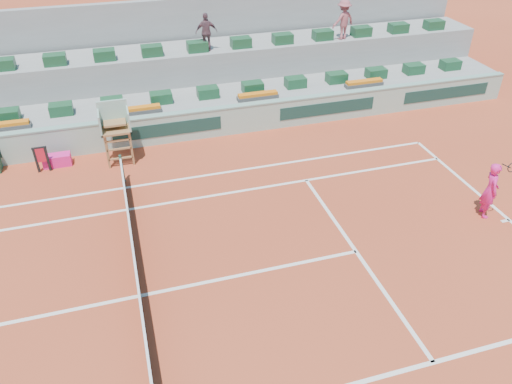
# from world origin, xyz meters

# --- Properties ---
(ground) EXTENTS (90.00, 90.00, 0.00)m
(ground) POSITION_xyz_m (0.00, 0.00, 0.00)
(ground) COLOR #A63A20
(ground) RESTS_ON ground
(seating_tier_lower) EXTENTS (36.00, 4.00, 1.20)m
(seating_tier_lower) POSITION_xyz_m (0.00, 10.70, 0.60)
(seating_tier_lower) COLOR #959592
(seating_tier_lower) RESTS_ON ground
(seating_tier_upper) EXTENTS (36.00, 2.40, 2.60)m
(seating_tier_upper) POSITION_xyz_m (0.00, 12.30, 1.30)
(seating_tier_upper) COLOR #959592
(seating_tier_upper) RESTS_ON ground
(stadium_back_wall) EXTENTS (36.00, 0.40, 4.40)m
(stadium_back_wall) POSITION_xyz_m (0.00, 13.90, 2.20)
(stadium_back_wall) COLOR #959592
(stadium_back_wall) RESTS_ON ground
(player_bag) EXTENTS (1.03, 0.46, 0.46)m
(player_bag) POSITION_xyz_m (-2.35, 7.81, 0.23)
(player_bag) COLOR #F11F86
(player_bag) RESTS_ON ground
(spectator_mid) EXTENTS (0.98, 0.46, 1.64)m
(spectator_mid) POSITION_xyz_m (4.44, 11.68, 3.42)
(spectator_mid) COLOR brown
(spectator_mid) RESTS_ON seating_tier_upper
(spectator_right) EXTENTS (1.30, 0.96, 1.80)m
(spectator_right) POSITION_xyz_m (10.91, 11.51, 3.50)
(spectator_right) COLOR #9E4F55
(spectator_right) RESTS_ON seating_tier_upper
(court_lines) EXTENTS (23.89, 11.09, 0.01)m
(court_lines) POSITION_xyz_m (0.00, 0.00, 0.01)
(court_lines) COLOR white
(court_lines) RESTS_ON ground
(tennis_net) EXTENTS (0.10, 11.97, 1.10)m
(tennis_net) POSITION_xyz_m (0.00, 0.00, 0.53)
(tennis_net) COLOR black
(tennis_net) RESTS_ON ground
(advertising_hoarding) EXTENTS (36.00, 0.34, 1.26)m
(advertising_hoarding) POSITION_xyz_m (0.02, 8.50, 0.63)
(advertising_hoarding) COLOR #93B9A7
(advertising_hoarding) RESTS_ON ground
(umpire_chair) EXTENTS (1.10, 0.90, 2.40)m
(umpire_chair) POSITION_xyz_m (0.00, 7.50, 1.54)
(umpire_chair) COLOR brown
(umpire_chair) RESTS_ON ground
(seat_row_lower) EXTENTS (32.90, 0.60, 0.44)m
(seat_row_lower) POSITION_xyz_m (0.00, 9.80, 1.42)
(seat_row_lower) COLOR #184828
(seat_row_lower) RESTS_ON seating_tier_lower
(seat_row_upper) EXTENTS (32.90, 0.60, 0.44)m
(seat_row_upper) POSITION_xyz_m (0.00, 11.70, 2.82)
(seat_row_upper) COLOR #184828
(seat_row_upper) RESTS_ON seating_tier_upper
(flower_planters) EXTENTS (26.80, 0.36, 0.28)m
(flower_planters) POSITION_xyz_m (-1.50, 9.00, 1.33)
(flower_planters) COLOR #474747
(flower_planters) RESTS_ON seating_tier_lower
(towel_rack) EXTENTS (0.52, 0.09, 1.03)m
(towel_rack) POSITION_xyz_m (-2.81, 7.50, 0.60)
(towel_rack) COLOR black
(towel_rack) RESTS_ON ground
(tennis_player) EXTENTS (0.68, 0.97, 2.28)m
(tennis_player) POSITION_xyz_m (11.26, 0.52, 0.98)
(tennis_player) COLOR #F11F86
(tennis_player) RESTS_ON ground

